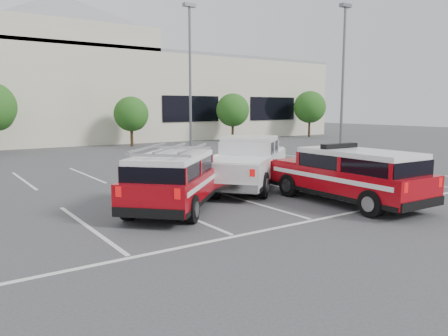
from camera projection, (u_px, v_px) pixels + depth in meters
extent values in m
plane|color=#3A3A3D|center=(251.00, 202.00, 14.47)|extent=(120.00, 120.00, 0.00)
cube|color=silver|center=(184.00, 183.00, 18.14)|extent=(23.00, 15.00, 0.01)
cube|color=beige|center=(37.00, 98.00, 40.05)|extent=(60.00, 15.00, 8.00)
cube|color=gray|center=(34.00, 51.00, 39.48)|extent=(60.00, 15.00, 0.30)
cube|color=beige|center=(61.00, 42.00, 39.26)|extent=(14.00, 12.00, 2.00)
pyramid|color=gray|center=(59.00, 12.00, 38.90)|extent=(15.98, 15.98, 3.20)
cylinder|color=#3F2B19|center=(132.00, 137.00, 35.13)|extent=(0.24, 0.24, 1.51)
sphere|color=#1B4713|center=(131.00, 114.00, 34.88)|extent=(2.77, 2.77, 2.77)
sphere|color=#1B4713|center=(135.00, 119.00, 35.32)|extent=(1.85, 1.85, 1.85)
cylinder|color=#3F2B19|center=(233.00, 132.00, 40.72)|extent=(0.24, 0.24, 1.67)
sphere|color=#1B4713|center=(233.00, 110.00, 40.44)|extent=(3.07, 3.07, 3.07)
sphere|color=#1B4713|center=(235.00, 115.00, 40.89)|extent=(2.05, 2.05, 2.05)
cylinder|color=#3F2B19|center=(309.00, 128.00, 46.32)|extent=(0.24, 0.24, 1.84)
sphere|color=#1B4713|center=(310.00, 107.00, 46.01)|extent=(3.37, 3.37, 3.37)
sphere|color=#1B4713|center=(311.00, 112.00, 46.47)|extent=(2.24, 2.24, 2.24)
cube|color=#59595E|center=(191.00, 150.00, 31.44)|extent=(0.60, 0.60, 0.20)
cylinder|color=#59595E|center=(190.00, 81.00, 30.77)|extent=(0.18, 0.18, 10.00)
cube|color=#59595E|center=(189.00, 5.00, 30.06)|extent=(0.90, 0.40, 0.24)
cube|color=#59595E|center=(340.00, 149.00, 31.59)|extent=(0.60, 0.60, 0.20)
cylinder|color=#59595E|center=(343.00, 81.00, 30.91)|extent=(0.18, 0.18, 10.00)
cube|color=#59595E|center=(346.00, 6.00, 30.21)|extent=(0.90, 0.40, 0.24)
cube|color=maroon|center=(346.00, 180.00, 14.35)|extent=(2.15, 5.54, 0.84)
cube|color=black|center=(359.00, 162.00, 13.84)|extent=(1.94, 3.94, 0.44)
cube|color=silver|center=(360.00, 153.00, 13.80)|extent=(1.90, 3.86, 0.16)
cube|color=black|center=(339.00, 146.00, 14.49)|extent=(1.48, 0.32, 0.15)
cube|color=silver|center=(247.00, 166.00, 17.19)|extent=(6.28, 5.78, 0.92)
cube|color=black|center=(250.00, 147.00, 17.64)|extent=(3.02, 2.99, 0.48)
cube|color=silver|center=(250.00, 139.00, 17.60)|extent=(2.96, 2.93, 0.18)
cube|color=maroon|center=(176.00, 185.00, 13.48)|extent=(4.93, 4.92, 0.82)
cube|color=black|center=(171.00, 167.00, 12.91)|extent=(3.70, 3.70, 0.43)
cube|color=silver|center=(171.00, 157.00, 12.87)|extent=(3.63, 3.63, 0.16)
cube|color=#A5A5A8|center=(171.00, 148.00, 12.84)|extent=(3.50, 3.50, 0.06)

